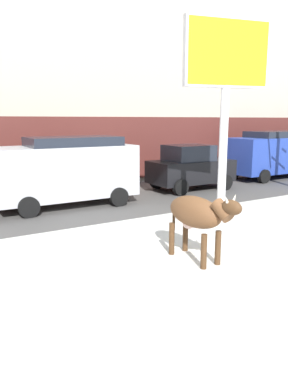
% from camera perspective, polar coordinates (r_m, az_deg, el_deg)
% --- Properties ---
extents(ground_plane, '(120.00, 120.00, 0.00)m').
position_cam_1_polar(ground_plane, '(7.04, 14.33, -13.37)').
color(ground_plane, silver).
extents(road_strip, '(60.00, 5.60, 0.01)m').
position_cam_1_polar(road_strip, '(13.22, -9.58, -1.64)').
color(road_strip, '#514F4C').
rests_on(road_strip, ground).
extents(building_facade, '(44.00, 6.10, 13.00)m').
position_cam_1_polar(building_facade, '(18.89, -17.33, 21.59)').
color(building_facade, '#BCB29E').
rests_on(building_facade, ground).
extents(cow_brown, '(0.70, 1.92, 1.54)m').
position_cam_1_polar(cow_brown, '(7.62, 8.17, -3.34)').
color(cow_brown, brown).
rests_on(cow_brown, ground).
extents(billboard, '(2.50, 0.77, 5.56)m').
position_cam_1_polar(billboard, '(10.91, 12.59, 18.39)').
color(billboard, silver).
rests_on(billboard, ground).
extents(car_silver_van, '(4.62, 2.16, 2.32)m').
position_cam_1_polar(car_silver_van, '(12.68, -11.83, 3.43)').
color(car_silver_van, '#B7BABF').
rests_on(car_silver_van, ground).
extents(car_black_hatchback, '(3.52, 1.95, 1.86)m').
position_cam_1_polar(car_black_hatchback, '(15.56, 7.15, 3.77)').
color(car_black_hatchback, black).
rests_on(car_black_hatchback, ground).
extents(car_blue_van, '(4.62, 2.16, 2.32)m').
position_cam_1_polar(car_blue_van, '(19.55, 19.04, 5.66)').
color(car_blue_van, '#233D9E').
rests_on(car_blue_van, ground).
extents(pedestrian_by_cars, '(0.36, 0.24, 1.73)m').
position_cam_1_polar(pedestrian_by_cars, '(17.63, -2.68, 4.54)').
color(pedestrian_by_cars, '#282833').
rests_on(pedestrian_by_cars, ground).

